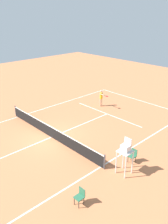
# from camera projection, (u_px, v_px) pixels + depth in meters

# --- Properties ---
(ground_plane) EXTENTS (60.00, 60.00, 0.00)m
(ground_plane) POSITION_uv_depth(u_px,v_px,m) (51.00, 137.00, 18.87)
(ground_plane) COLOR #D37A4C
(court_lines) EXTENTS (10.88, 24.56, 0.01)m
(court_lines) POSITION_uv_depth(u_px,v_px,m) (51.00, 137.00, 18.87)
(court_lines) COLOR white
(court_lines) RESTS_ON ground
(tennis_net) EXTENTS (11.48, 0.10, 1.07)m
(tennis_net) POSITION_uv_depth(u_px,v_px,m) (51.00, 132.00, 18.68)
(tennis_net) COLOR #4C4C51
(tennis_net) RESTS_ON ground
(player_serving) EXTENTS (1.29, 0.61, 1.78)m
(player_serving) POSITION_uv_depth(u_px,v_px,m) (101.00, 97.00, 24.59)
(player_serving) COLOR #D8A884
(player_serving) RESTS_ON ground
(tennis_ball) EXTENTS (0.07, 0.07, 0.07)m
(tennis_ball) POSITION_uv_depth(u_px,v_px,m) (81.00, 105.00, 25.09)
(tennis_ball) COLOR #CCE033
(tennis_ball) RESTS_ON ground
(umpire_chair) EXTENTS (0.80, 0.80, 2.41)m
(umpire_chair) POSITION_uv_depth(u_px,v_px,m) (125.00, 151.00, 14.09)
(umpire_chair) COLOR silver
(umpire_chair) RESTS_ON ground
(courtside_chair_near) EXTENTS (0.44, 0.46, 0.95)m
(courtside_chair_near) POSITION_uv_depth(u_px,v_px,m) (80.00, 196.00, 12.15)
(courtside_chair_near) COLOR #262626
(courtside_chair_near) RESTS_ON ground
(courtside_chair_mid) EXTENTS (0.44, 0.46, 0.95)m
(courtside_chair_mid) POSITION_uv_depth(u_px,v_px,m) (133.00, 155.00, 15.58)
(courtside_chair_mid) COLOR #262626
(courtside_chair_mid) RESTS_ON ground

